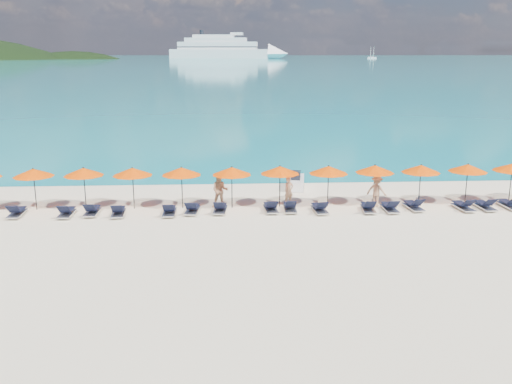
{
  "coord_description": "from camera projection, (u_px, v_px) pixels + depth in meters",
  "views": [
    {
      "loc": [
        -1.56,
        -25.2,
        8.23
      ],
      "look_at": [
        0.0,
        3.0,
        1.2
      ],
      "focal_mm": 40.0,
      "sensor_mm": 36.0,
      "label": 1
    }
  ],
  "objects": [
    {
      "name": "umbrella_6",
      "position": [
        280.0,
        170.0,
        30.44
      ],
      "size": [
        2.1,
        2.1,
        2.28
      ],
      "color": "black",
      "rests_on": "ground"
    },
    {
      "name": "lounger_12",
      "position": [
        368.0,
        207.0,
        29.87
      ],
      "size": [
        0.76,
        1.75,
        0.66
      ],
      "rotation": [
        0.0,
        0.0,
        -0.08
      ],
      "color": "silver",
      "rests_on": "ground"
    },
    {
      "name": "lounger_14",
      "position": [
        414.0,
        205.0,
        30.23
      ],
      "size": [
        0.79,
        1.75,
        0.66
      ],
      "rotation": [
        0.0,
        0.0,
        0.1
      ],
      "color": "silver",
      "rests_on": "ground"
    },
    {
      "name": "umbrella_2",
      "position": [
        84.0,
        172.0,
        30.01
      ],
      "size": [
        2.1,
        2.1,
        2.28
      ],
      "color": "black",
      "rests_on": "ground"
    },
    {
      "name": "lounger_7",
      "position": [
        192.0,
        209.0,
        29.58
      ],
      "size": [
        0.79,
        1.76,
        0.66
      ],
      "rotation": [
        0.0,
        0.0,
        -0.1
      ],
      "color": "silver",
      "rests_on": "ground"
    },
    {
      "name": "lounger_11",
      "position": [
        320.0,
        208.0,
        29.71
      ],
      "size": [
        0.75,
        1.74,
        0.66
      ],
      "rotation": [
        0.0,
        0.0,
        0.08
      ],
      "color": "silver",
      "rests_on": "ground"
    },
    {
      "name": "lounger_3",
      "position": [
        67.0,
        212.0,
        29.01
      ],
      "size": [
        0.63,
        1.7,
        0.66
      ],
      "rotation": [
        0.0,
        0.0,
        0.01
      ],
      "color": "silver",
      "rests_on": "ground"
    },
    {
      "name": "umbrella_4",
      "position": [
        181.0,
        171.0,
        30.13
      ],
      "size": [
        2.1,
        2.1,
        2.28
      ],
      "color": "black",
      "rests_on": "ground"
    },
    {
      "name": "lounger_9",
      "position": [
        271.0,
        207.0,
        29.86
      ],
      "size": [
        0.73,
        1.74,
        0.66
      ],
      "rotation": [
        0.0,
        0.0,
        0.06
      ],
      "color": "silver",
      "rests_on": "ground"
    },
    {
      "name": "lounger_17",
      "position": [
        509.0,
        204.0,
        30.54
      ],
      "size": [
        0.7,
        1.73,
        0.66
      ],
      "rotation": [
        0.0,
        0.0,
        0.05
      ],
      "color": "silver",
      "rests_on": "ground"
    },
    {
      "name": "cruise_ship",
      "position": [
        230.0,
        50.0,
        602.36
      ],
      "size": [
        127.04,
        42.21,
        34.94
      ],
      "rotation": [
        0.0,
        0.0,
        -0.18
      ],
      "color": "silver",
      "rests_on": "ground"
    },
    {
      "name": "umbrella_8",
      "position": [
        375.0,
        169.0,
        30.71
      ],
      "size": [
        2.1,
        2.1,
        2.28
      ],
      "color": "black",
      "rests_on": "ground"
    },
    {
      "name": "lounger_6",
      "position": [
        169.0,
        211.0,
        29.25
      ],
      "size": [
        0.63,
        1.7,
        0.66
      ],
      "rotation": [
        0.0,
        0.0,
        0.01
      ],
      "color": "silver",
      "rests_on": "ground"
    },
    {
      "name": "lounger_10",
      "position": [
        290.0,
        207.0,
        29.92
      ],
      "size": [
        0.68,
        1.72,
        0.66
      ],
      "rotation": [
        0.0,
        0.0,
        -0.03
      ],
      "color": "silver",
      "rests_on": "ground"
    },
    {
      "name": "lounger_15",
      "position": [
        463.0,
        206.0,
        30.17
      ],
      "size": [
        0.78,
        1.75,
        0.66
      ],
      "rotation": [
        0.0,
        0.0,
        0.1
      ],
      "color": "silver",
      "rests_on": "ground"
    },
    {
      "name": "umbrella_5",
      "position": [
        232.0,
        171.0,
        30.19
      ],
      "size": [
        2.1,
        2.1,
        2.28
      ],
      "color": "black",
      "rests_on": "ground"
    },
    {
      "name": "lounger_4",
      "position": [
        92.0,
        210.0,
        29.28
      ],
      "size": [
        0.62,
        1.7,
        0.66
      ],
      "rotation": [
        0.0,
        0.0,
        0.0
      ],
      "color": "silver",
      "rests_on": "ground"
    },
    {
      "name": "beachgoer_a",
      "position": [
        289.0,
        191.0,
        31.2
      ],
      "size": [
        0.66,
        0.59,
        1.53
      ],
      "primitive_type": "imported",
      "rotation": [
        0.0,
        0.0,
        0.51
      ],
      "color": "tan",
      "rests_on": "ground"
    },
    {
      "name": "lounger_8",
      "position": [
        220.0,
        208.0,
        29.69
      ],
      "size": [
        0.77,
        1.75,
        0.66
      ],
      "rotation": [
        0.0,
        0.0,
        -0.09
      ],
      "color": "silver",
      "rests_on": "ground"
    },
    {
      "name": "sailboat_far",
      "position": [
        370.0,
        57.0,
        601.74
      ],
      "size": [
        6.24,
        2.08,
        11.44
      ],
      "color": "silver",
      "rests_on": "ground"
    },
    {
      "name": "umbrella_7",
      "position": [
        329.0,
        170.0,
        30.47
      ],
      "size": [
        2.1,
        2.1,
        2.28
      ],
      "color": "black",
      "rests_on": "ground"
    },
    {
      "name": "beachgoer_b",
      "position": [
        220.0,
        191.0,
        30.53
      ],
      "size": [
        0.93,
        0.58,
        1.86
      ],
      "primitive_type": "imported",
      "rotation": [
        0.0,
        0.0,
        -0.07
      ],
      "color": "tan",
      "rests_on": "ground"
    },
    {
      "name": "lounger_5",
      "position": [
        118.0,
        211.0,
        29.1
      ],
      "size": [
        0.73,
        1.74,
        0.66
      ],
      "rotation": [
        0.0,
        0.0,
        0.07
      ],
      "color": "silver",
      "rests_on": "ground"
    },
    {
      "name": "umbrella_3",
      "position": [
        132.0,
        172.0,
        30.03
      ],
      "size": [
        2.1,
        2.1,
        2.28
      ],
      "color": "black",
      "rests_on": "ground"
    },
    {
      "name": "headland_small",
      "position": [
        76.0,
        95.0,
        569.5
      ],
      "size": [
        162.0,
        126.0,
        85.5
      ],
      "color": "black",
      "rests_on": "ground"
    },
    {
      "name": "sea",
      "position": [
        225.0,
        58.0,
        665.98
      ],
      "size": [
        1600.0,
        1300.0,
        0.01
      ],
      "primitive_type": "cube",
      "color": "#1FA9B2",
      "rests_on": "ground"
    },
    {
      "name": "umbrella_9",
      "position": [
        421.0,
        169.0,
        30.76
      ],
      "size": [
        2.1,
        2.1,
        2.28
      ],
      "color": "black",
      "rests_on": "ground"
    },
    {
      "name": "lounger_2",
      "position": [
        17.0,
        212.0,
        29.01
      ],
      "size": [
        0.69,
        1.72,
        0.66
      ],
      "rotation": [
        0.0,
        0.0,
        0.04
      ],
      "color": "silver",
      "rests_on": "ground"
    },
    {
      "name": "sailboat_near",
      "position": [
        373.0,
        57.0,
        591.68
      ],
      "size": [
        6.23,
        2.08,
        11.41
      ],
      "color": "silver",
      "rests_on": "ground"
    },
    {
      "name": "jetski",
      "position": [
        296.0,
        182.0,
        35.01
      ],
      "size": [
        1.37,
        2.76,
        0.94
      ],
      "rotation": [
        0.0,
        0.0,
        -0.15
      ],
      "color": "silver",
      "rests_on": "ground"
    },
    {
      "name": "lounger_13",
      "position": [
        390.0,
        207.0,
        29.91
      ],
      "size": [
        0.64,
        1.71,
        0.66
      ],
      "rotation": [
        0.0,
        0.0,
        0.01
      ],
      "color": "silver",
      "rests_on": "ground"
    },
    {
      "name": "beachgoer_c",
      "position": [
        377.0,
        191.0,
        30.83
      ],
      "size": [
        1.21,
        1.04,
        1.71
      ],
      "primitive_type": "imported",
      "rotation": [
        0.0,
        0.0,
        2.55
      ],
      "color": "tan",
      "rests_on": "ground"
    },
    {
      "name": "lounger_16",
      "position": [
        485.0,
        205.0,
        30.28
      ],
      "size": [
        0.69,
        1.72,
        0.66
      ],
      "rotation": [
        0.0,
        0.0,
        0.04
      ],
      "color": "silver",
      "rests_on": "ground"
    },
    {
      "name": "umbrella_11",
      "position": [
        512.0,
        167.0,
        31.17
      ],
      "size": [
        2.1,
        2.1,
        2.28
      ],
      "color": "black",
      "rests_on": "ground"
    },
    {
      "name": "umbrella_10",
      "position": [
        468.0,
        168.0,
        30.98
      ],
      "size": [
        2.1,
        2.1,
        2.28
      ],
      "color": "black",
      "rests_on": "ground"
    },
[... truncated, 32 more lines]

